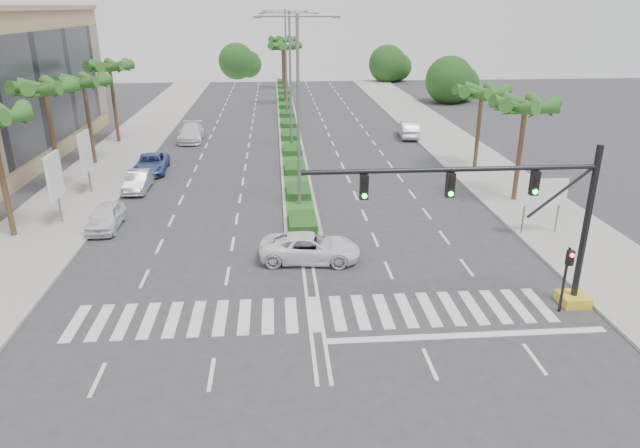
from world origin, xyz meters
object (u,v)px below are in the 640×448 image
object	(u,v)px
car_parked_a	(106,217)
car_crossing	(310,248)
car_parked_c	(152,163)
car_parked_d	(191,133)
car_right	(408,130)
car_parked_b	(138,181)

from	to	relation	value
car_parked_a	car_crossing	bearing A→B (deg)	-25.91
car_parked_a	car_parked_c	distance (m)	12.22
car_parked_c	car_parked_d	size ratio (longest dim) A/B	0.92
car_right	car_crossing	bearing A→B (deg)	72.85
car_parked_d	car_right	world-z (taller)	car_right
car_parked_d	car_crossing	size ratio (longest dim) A/B	1.06
car_parked_b	car_parked_d	distance (m)	15.89
car_right	car_parked_b	bearing A→B (deg)	39.03
car_parked_a	car_parked_b	world-z (taller)	car_parked_a
car_parked_c	car_parked_d	xyz separation A→B (m)	(1.65, 11.05, 0.09)
car_parked_d	car_right	bearing A→B (deg)	-2.48
car_parked_c	car_parked_a	bearing A→B (deg)	-94.30
car_right	car_parked_c	bearing A→B (deg)	30.17
car_parked_c	car_parked_d	bearing A→B (deg)	78.66
car_parked_a	car_right	bearing A→B (deg)	43.78
car_crossing	car_parked_a	bearing A→B (deg)	70.89
car_parked_c	car_crossing	bearing A→B (deg)	-59.96
car_parked_a	car_parked_c	world-z (taller)	car_parked_a
car_parked_b	car_parked_c	bearing A→B (deg)	89.87
car_right	car_parked_a	bearing A→B (deg)	49.58
car_parked_a	car_parked_d	world-z (taller)	car_parked_d
car_parked_d	car_parked_c	bearing A→B (deg)	-100.46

